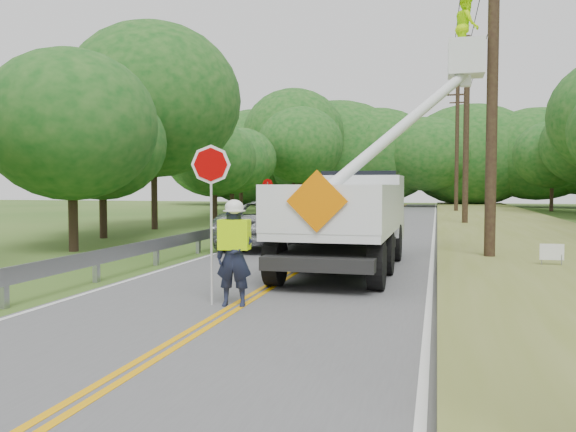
# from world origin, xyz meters

# --- Properties ---
(ground) EXTENTS (140.00, 140.00, 0.00)m
(ground) POSITION_xyz_m (0.00, 0.00, 0.00)
(ground) COLOR #285117
(ground) RESTS_ON ground
(road) EXTENTS (7.20, 96.00, 0.03)m
(road) POSITION_xyz_m (0.00, 14.00, 0.01)
(road) COLOR #555557
(road) RESTS_ON ground
(guardrail) EXTENTS (0.18, 48.00, 0.77)m
(guardrail) POSITION_xyz_m (-4.02, 14.91, 0.55)
(guardrail) COLOR #94969D
(guardrail) RESTS_ON ground
(utility_poles) EXTENTS (1.60, 43.30, 10.00)m
(utility_poles) POSITION_xyz_m (5.00, 17.02, 5.27)
(utility_poles) COLOR black
(utility_poles) RESTS_ON ground
(tall_grass_verge) EXTENTS (7.00, 96.00, 0.30)m
(tall_grass_verge) POSITION_xyz_m (7.10, 14.00, 0.15)
(tall_grass_verge) COLOR olive
(tall_grass_verge) RESTS_ON ground
(treeline_left) EXTENTS (10.69, 55.34, 11.88)m
(treeline_left) POSITION_xyz_m (-10.26, 32.86, 5.98)
(treeline_left) COLOR #332319
(treeline_left) RESTS_ON ground
(treeline_horizon) EXTENTS (56.65, 15.06, 12.25)m
(treeline_horizon) POSITION_xyz_m (-0.44, 56.38, 5.50)
(treeline_horizon) COLOR #0E4814
(treeline_horizon) RESTS_ON ground
(flagger) EXTENTS (1.14, 0.51, 2.99)m
(flagger) POSITION_xyz_m (-0.06, 2.17, 1.08)
(flagger) COLOR #191E33
(flagger) RESTS_ON road
(bucket_truck) EXTENTS (4.88, 7.74, 7.41)m
(bucket_truck) POSITION_xyz_m (1.46, 8.46, 1.67)
(bucket_truck) COLOR black
(bucket_truck) RESTS_ON road
(suv_silver) EXTENTS (3.50, 6.46, 1.72)m
(suv_silver) POSITION_xyz_m (-1.96, 12.52, 0.88)
(suv_silver) COLOR #B0B3B7
(suv_silver) RESTS_ON road
(suv_darkgrey) EXTENTS (2.22, 5.33, 1.54)m
(suv_darkgrey) POSITION_xyz_m (-1.76, 25.31, 0.79)
(suv_darkgrey) COLOR #313238
(suv_darkgrey) RESTS_ON road
(stop_sign_permanent) EXTENTS (0.55, 0.11, 2.61)m
(stop_sign_permanent) POSITION_xyz_m (-5.04, 21.45, 1.74)
(stop_sign_permanent) COLOR #94969D
(stop_sign_permanent) RESTS_ON ground
(yard_sign) EXTENTS (0.57, 0.07, 0.82)m
(yard_sign) POSITION_xyz_m (6.32, 7.46, 0.59)
(yard_sign) COLOR white
(yard_sign) RESTS_ON ground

